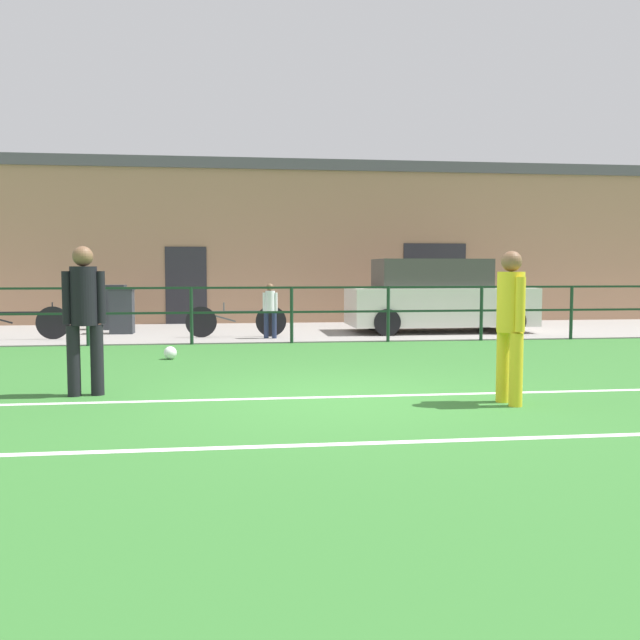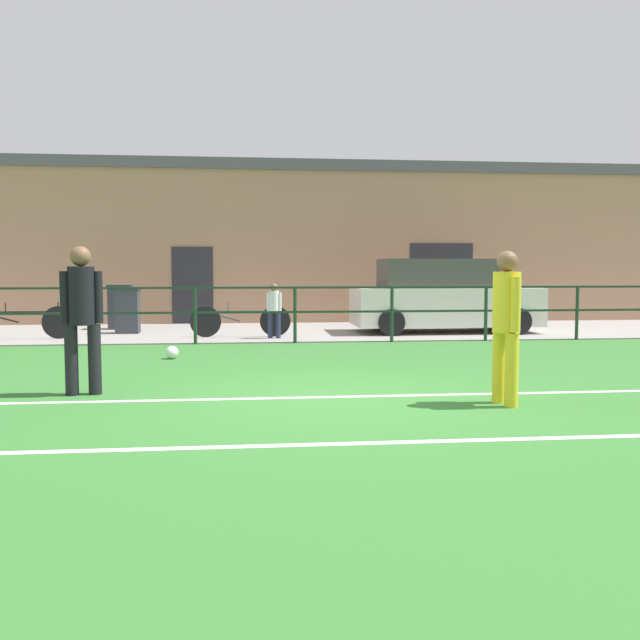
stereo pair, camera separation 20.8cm
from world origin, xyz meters
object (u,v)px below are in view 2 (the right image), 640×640
parked_car_red (442,298)px  trash_bin_0 (128,310)px  player_striker (506,318)px  player_goalkeeper (82,311)px  spectator_child (274,307)px  bicycle_parked_0 (240,321)px  soccer_ball_spare (172,352)px  trash_bin_1 (120,307)px  bicycle_parked_1 (19,322)px

parked_car_red → trash_bin_0: bearing=176.5°
player_striker → parked_car_red: size_ratio=0.40×
player_goalkeeper → player_striker: (4.78, -1.12, -0.04)m
spectator_child → bicycle_parked_0: 0.88m
soccer_ball_spare → trash_bin_1: size_ratio=0.20×
trash_bin_1 → player_striker: bearing=-59.4°
parked_car_red → bicycle_parked_0: (-4.73, -0.69, -0.46)m
player_striker → spectator_child: player_striker is taller
spectator_child → trash_bin_0: (-3.32, 1.51, -0.13)m
trash_bin_1 → bicycle_parked_0: bearing=-37.6°
player_goalkeeper → spectator_child: 6.77m
bicycle_parked_0 → trash_bin_1: size_ratio=2.00×
trash_bin_1 → spectator_child: bearing=-35.8°
player_striker → spectator_child: size_ratio=1.45×
player_striker → bicycle_parked_1: bearing=33.3°
player_striker → bicycle_parked_1: size_ratio=0.74×
spectator_child → trash_bin_1: bearing=-23.9°
parked_car_red → soccer_ball_spare: bearing=-144.8°
spectator_child → trash_bin_0: bearing=-12.5°
soccer_ball_spare → bicycle_parked_1: size_ratio=0.09×
player_striker → soccer_ball_spare: player_striker is taller
spectator_child → trash_bin_1: 4.56m
bicycle_parked_0 → spectator_child: bearing=-27.7°
trash_bin_1 → trash_bin_0: bearing=-72.1°
player_striker → trash_bin_1: (-5.95, 10.06, -0.39)m
soccer_ball_spare → trash_bin_1: trash_bin_1 is taller
parked_car_red → bicycle_parked_0: 4.80m
soccer_ball_spare → bicycle_parked_1: 4.94m
bicycle_parked_1 → trash_bin_0: 2.35m
spectator_child → player_goalkeeper: bearing=80.0°
bicycle_parked_1 → trash_bin_0: size_ratio=2.15×
player_goalkeeper → trash_bin_1: 9.02m
player_goalkeeper → player_striker: size_ratio=1.04×
player_striker → trash_bin_1: bearing=19.5°
bicycle_parked_1 → trash_bin_1: size_ratio=2.09×
player_striker → trash_bin_0: size_ratio=1.59×
player_striker → spectator_child: 7.74m
soccer_ball_spare → trash_bin_1: 6.04m
spectator_child → bicycle_parked_0: (-0.72, 0.38, -0.32)m
bicycle_parked_1 → trash_bin_1: trash_bin_1 is taller
parked_car_red → bicycle_parked_1: 9.41m
parked_car_red → player_goalkeeper: bearing=-131.7°
player_goalkeeper → trash_bin_1: size_ratio=1.62×
parked_car_red → trash_bin_1: (-7.70, 1.60, -0.25)m
player_striker → bicycle_parked_0: size_ratio=0.78×
parked_car_red → trash_bin_0: (-7.33, 0.45, -0.27)m
soccer_ball_spare → parked_car_red: parked_car_red is taller
trash_bin_0 → trash_bin_1: trash_bin_1 is taller
player_goalkeeper → bicycle_parked_0: 6.92m
player_striker → trash_bin_1: 11.70m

